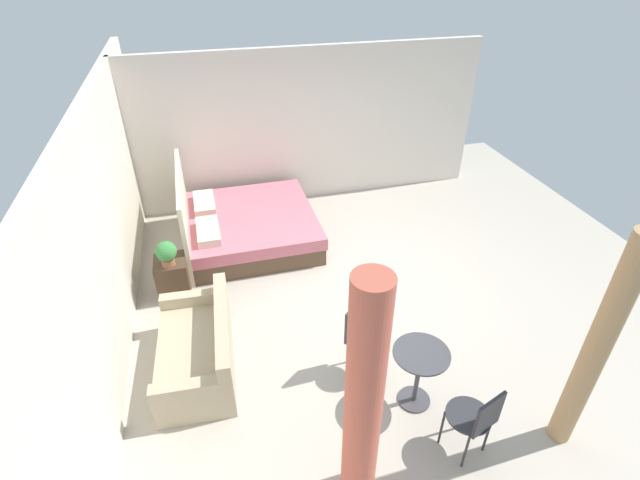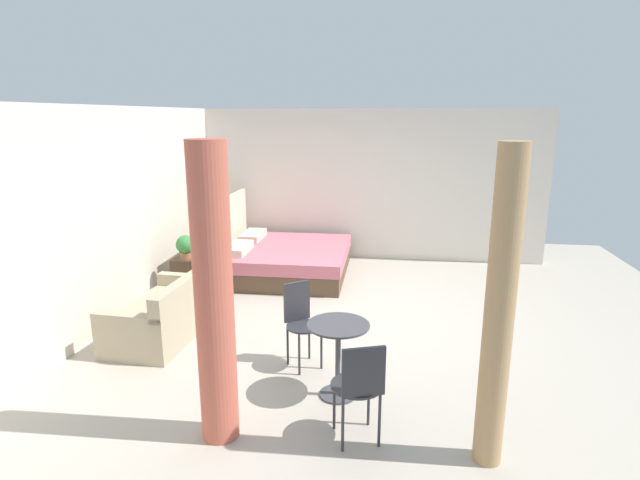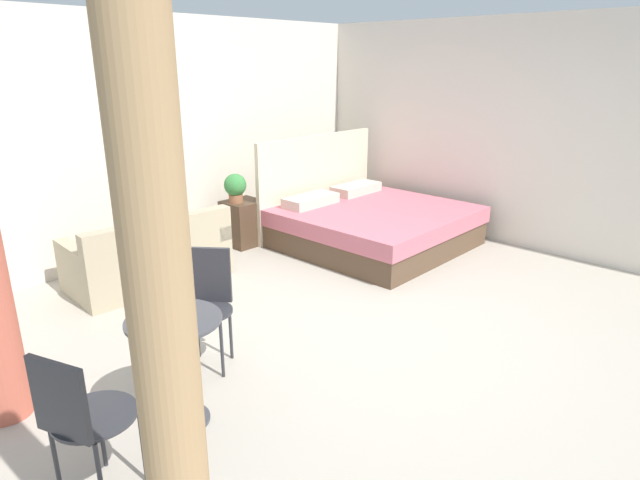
{
  "view_description": "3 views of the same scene",
  "coord_description": "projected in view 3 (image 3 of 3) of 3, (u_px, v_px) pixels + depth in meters",
  "views": [
    {
      "loc": [
        -4.81,
        1.81,
        4.2
      ],
      "look_at": [
        -0.03,
        0.58,
        0.93
      ],
      "focal_mm": 26.46,
      "sensor_mm": 36.0,
      "label": 1
    },
    {
      "loc": [
        -6.13,
        -0.43,
        2.55
      ],
      "look_at": [
        0.49,
        0.55,
        0.89
      ],
      "focal_mm": 28.33,
      "sensor_mm": 36.0,
      "label": 2
    },
    {
      "loc": [
        -3.41,
        -2.6,
        2.17
      ],
      "look_at": [
        -0.06,
        0.6,
        0.63
      ],
      "focal_mm": 30.45,
      "sensor_mm": 36.0,
      "label": 3
    }
  ],
  "objects": [
    {
      "name": "nightstand",
      "position": [
        244.0,
        223.0,
        6.65
      ],
      "size": [
        0.44,
        0.42,
        0.55
      ],
      "color": "#473323",
      "rests_on": "ground"
    },
    {
      "name": "curtain_left",
      "position": [
        168.0,
        378.0,
        1.75
      ],
      "size": [
        0.21,
        0.21,
        2.39
      ],
      "color": "tan",
      "rests_on": "ground"
    },
    {
      "name": "wall_back",
      "position": [
        171.0,
        136.0,
        6.31
      ],
      "size": [
        8.8,
        0.12,
        2.67
      ],
      "primitive_type": "cube",
      "color": "silver",
      "rests_on": "ground"
    },
    {
      "name": "ground_plane",
      "position": [
        374.0,
        323.0,
        4.73
      ],
      "size": [
        8.8,
        9.12,
        0.02
      ],
      "primitive_type": "cube",
      "color": "#B2A899"
    },
    {
      "name": "balcony_table",
      "position": [
        176.0,
        352.0,
        3.28
      ],
      "size": [
        0.57,
        0.57,
        0.72
      ],
      "color": "#3F3F44",
      "rests_on": "ground"
    },
    {
      "name": "cafe_chair_near_window",
      "position": [
        80.0,
        414.0,
        2.63
      ],
      "size": [
        0.54,
        0.54,
        0.88
      ],
      "color": "#2D2D33",
      "rests_on": "ground"
    },
    {
      "name": "bed",
      "position": [
        370.0,
        222.0,
        6.66
      ],
      "size": [
        2.06,
        2.01,
        1.26
      ],
      "color": "brown",
      "rests_on": "ground"
    },
    {
      "name": "couch",
      "position": [
        150.0,
        259.0,
        5.48
      ],
      "size": [
        1.55,
        0.88,
        0.74
      ],
      "color": "tan",
      "rests_on": "ground"
    },
    {
      "name": "wall_right",
      "position": [
        532.0,
        136.0,
        6.3
      ],
      "size": [
        0.12,
        6.12,
        2.67
      ],
      "primitive_type": "cube",
      "color": "silver",
      "rests_on": "ground"
    },
    {
      "name": "cafe_chair_near_couch",
      "position": [
        209.0,
        297.0,
        3.95
      ],
      "size": [
        0.52,
        0.52,
        0.88
      ],
      "color": "#2D2D33",
      "rests_on": "ground"
    },
    {
      "name": "potted_plant",
      "position": [
        235.0,
        187.0,
        6.44
      ],
      "size": [
        0.27,
        0.27,
        0.35
      ],
      "color": "#935B3D",
      "rests_on": "nightstand"
    }
  ]
}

